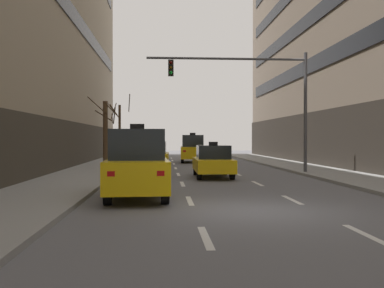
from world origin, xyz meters
The scene contains 26 objects.
ground_plane centered at (0.00, 0.00, 0.00)m, with size 120.00×120.00×0.00m, color slate.
sidewalk_left centered at (-6.51, 0.00, 0.07)m, with size 3.43×80.00×0.14m, color gray.
lane_stripe_l1_s3 centered at (-1.60, -3.00, 0.00)m, with size 0.16×2.00×0.01m, color silver.
lane_stripe_l1_s4 centered at (-1.60, 2.00, 0.00)m, with size 0.16×2.00×0.01m, color silver.
lane_stripe_l1_s5 centered at (-1.60, 7.00, 0.00)m, with size 0.16×2.00×0.01m, color silver.
lane_stripe_l1_s6 centered at (-1.60, 12.00, 0.00)m, with size 0.16×2.00×0.01m, color silver.
lane_stripe_l1_s7 centered at (-1.60, 17.00, 0.00)m, with size 0.16×2.00×0.01m, color silver.
lane_stripe_l1_s8 centered at (-1.60, 22.00, 0.00)m, with size 0.16×2.00×0.01m, color silver.
lane_stripe_l1_s9 centered at (-1.60, 27.00, 0.00)m, with size 0.16×2.00×0.01m, color silver.
lane_stripe_l1_s10 centered at (-1.60, 32.00, 0.00)m, with size 0.16×2.00×0.01m, color silver.
lane_stripe_l2_s3 centered at (1.60, -3.00, 0.00)m, with size 0.16×2.00×0.01m, color silver.
lane_stripe_l2_s4 centered at (1.60, 2.00, 0.00)m, with size 0.16×2.00×0.01m, color silver.
lane_stripe_l2_s5 centered at (1.60, 7.00, 0.00)m, with size 0.16×2.00×0.01m, color silver.
lane_stripe_l2_s6 centered at (1.60, 12.00, 0.00)m, with size 0.16×2.00×0.01m, color silver.
lane_stripe_l2_s7 centered at (1.60, 17.00, 0.00)m, with size 0.16×2.00×0.01m, color silver.
lane_stripe_l2_s8 centered at (1.60, 22.00, 0.00)m, with size 0.16×2.00×0.01m, color silver.
lane_stripe_l2_s9 centered at (1.60, 27.00, 0.00)m, with size 0.16×2.00×0.01m, color silver.
lane_stripe_l2_s10 centered at (1.60, 32.00, 0.00)m, with size 0.16×2.00×0.01m, color silver.
taxi_driving_0 centered at (-3.24, 2.71, 1.09)m, with size 2.09×4.61×2.38m.
taxi_driving_1 centered at (0.04, 10.03, 0.78)m, with size 1.81×4.25×1.76m.
taxi_driving_2 centered at (-0.01, 24.10, 1.10)m, with size 2.13×4.65×2.40m.
taxi_driving_3 centered at (-3.08, 15.68, 0.86)m, with size 2.10×4.72×1.94m.
car_driving_4 centered at (-3.26, 21.82, 0.86)m, with size 2.08×4.70×1.74m.
traffic_signal_0 centered at (2.62, 11.58, 4.59)m, with size 8.56×0.35×6.38m.
street_tree_0 centered at (-6.16, 17.46, 2.35)m, with size 1.95×1.85×4.50m.
street_tree_1 centered at (-6.20, 26.88, 2.81)m, with size 1.97×1.96×5.61m.
Camera 1 is at (-2.42, -11.38, 1.90)m, focal length 40.97 mm.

